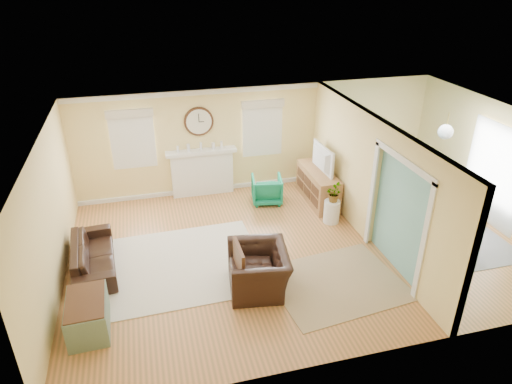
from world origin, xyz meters
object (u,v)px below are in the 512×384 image
sofa (93,255)px  eames_chair (259,270)px  credenza (318,186)px  dining_table (429,216)px  green_chair (267,189)px

sofa → eames_chair: (2.86, -1.35, 0.10)m
credenza → dining_table: 2.59m
green_chair → credenza: 1.23m
sofa → green_chair: 4.27m
green_chair → eames_chair: bearing=81.6°
green_chair → dining_table: size_ratio=0.42×
eames_chair → dining_table: eames_chair is taller
sofa → dining_table: bearing=-97.1°
green_chair → dining_table: bearing=155.3°
credenza → eames_chair: bearing=-128.1°
sofa → dining_table: 6.94m
green_chair → credenza: bearing=176.7°
sofa → green_chair: bearing=-69.9°
eames_chair → green_chair: eames_chair is taller
green_chair → dining_table: 3.69m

